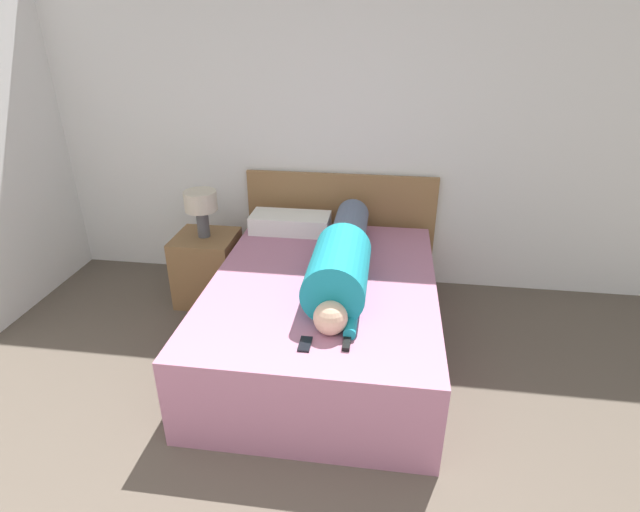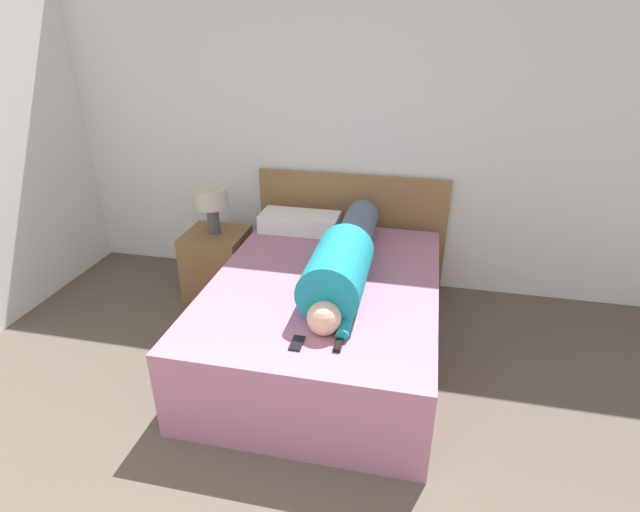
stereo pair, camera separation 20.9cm
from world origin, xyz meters
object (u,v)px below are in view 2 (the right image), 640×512
at_px(table_lamp, 212,202).
at_px(cell_phone, 297,343).
at_px(nightstand, 218,264).
at_px(person_lying, 344,259).
at_px(bed, 325,317).
at_px(pillow_near_headboard, 300,222).
at_px(tv_remote, 339,343).

distance_m(table_lamp, cell_phone, 1.69).
bearing_deg(nightstand, table_lamp, -90.00).
relative_size(table_lamp, person_lying, 0.23).
distance_m(nightstand, person_lying, 1.36).
distance_m(bed, person_lying, 0.46).
xyz_separation_m(pillow_near_headboard, cell_phone, (0.37, -1.51, -0.07)).
relative_size(person_lying, tv_remote, 10.67).
relative_size(table_lamp, tv_remote, 2.48).
xyz_separation_m(table_lamp, pillow_near_headboard, (0.66, 0.20, -0.19)).
bearing_deg(nightstand, cell_phone, -51.84).
xyz_separation_m(bed, pillow_near_headboard, (-0.37, 0.79, 0.35)).
bearing_deg(pillow_near_headboard, person_lying, -57.07).
relative_size(nightstand, table_lamp, 1.53).
xyz_separation_m(nightstand, pillow_near_headboard, (0.66, 0.20, 0.35)).
relative_size(nightstand, person_lying, 0.35).
distance_m(table_lamp, person_lying, 1.29).
bearing_deg(pillow_near_headboard, bed, -64.69).
xyz_separation_m(bed, person_lying, (0.12, 0.03, 0.44)).
bearing_deg(nightstand, tv_remote, -45.40).
height_order(nightstand, tv_remote, tv_remote).
height_order(person_lying, cell_phone, person_lying).
distance_m(person_lying, cell_phone, 0.78).
height_order(bed, person_lying, person_lying).
relative_size(bed, pillow_near_headboard, 3.12).
distance_m(pillow_near_headboard, cell_phone, 1.56).
bearing_deg(tv_remote, bed, 107.97).
bearing_deg(cell_phone, person_lying, 80.96).
relative_size(person_lying, pillow_near_headboard, 2.53).
bearing_deg(tv_remote, table_lamp, 134.60).
xyz_separation_m(person_lying, cell_phone, (-0.12, -0.75, -0.15)).
height_order(person_lying, tv_remote, person_lying).
bearing_deg(pillow_near_headboard, nightstand, -163.05).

